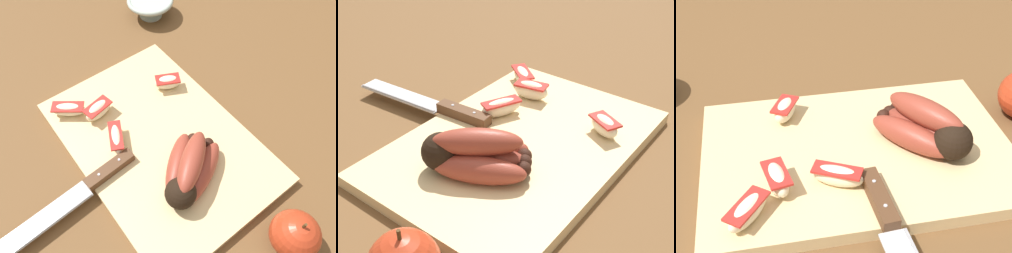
{
  "view_description": "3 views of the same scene",
  "coord_description": "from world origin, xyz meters",
  "views": [
    {
      "loc": [
        0.3,
        -0.19,
        0.58
      ],
      "look_at": [
        0.02,
        0.02,
        0.05
      ],
      "focal_mm": 35.29,
      "sensor_mm": 36.0,
      "label": 1
    },
    {
      "loc": [
        0.5,
        0.35,
        0.43
      ],
      "look_at": [
        0.01,
        -0.03,
        0.03
      ],
      "focal_mm": 49.47,
      "sensor_mm": 36.0,
      "label": 2
    },
    {
      "loc": [
        -0.11,
        -0.53,
        0.47
      ],
      "look_at": [
        -0.01,
        0.01,
        0.05
      ],
      "focal_mm": 51.39,
      "sensor_mm": 36.0,
      "label": 3
    }
  ],
  "objects": [
    {
      "name": "apple_wedge_extra",
      "position": [
        -0.03,
        -0.07,
        0.04
      ],
      "size": [
        0.07,
        0.05,
        0.03
      ],
      "color": "#F4E5C1",
      "rests_on": "cutting_board"
    },
    {
      "name": "ground_plane",
      "position": [
        0.0,
        0.0,
        0.0
      ],
      "size": [
        6.0,
        6.0,
        0.0
      ],
      "primitive_type": "plane",
      "color": "brown"
    },
    {
      "name": "chefs_knife",
      "position": [
        0.02,
        -0.16,
        0.03
      ],
      "size": [
        0.05,
        0.28,
        0.02
      ],
      "color": "silver",
      "rests_on": "cutting_board"
    },
    {
      "name": "banana_bunch",
      "position": [
        0.11,
        -0.01,
        0.05
      ],
      "size": [
        0.14,
        0.16,
        0.07
      ],
      "color": "black",
      "rests_on": "cutting_board"
    },
    {
      "name": "apple_wedge_near",
      "position": [
        -0.11,
        -0.06,
        0.04
      ],
      "size": [
        0.04,
        0.07,
        0.03
      ],
      "color": "#F4E5C1",
      "rests_on": "cutting_board"
    },
    {
      "name": "whole_apple",
      "position": [
        0.3,
        0.06,
        0.04
      ],
      "size": [
        0.08,
        0.08,
        0.09
      ],
      "color": "#AD3319",
      "rests_on": "ground_plane"
    },
    {
      "name": "ceramic_bowl",
      "position": [
        -0.33,
        0.23,
        0.03
      ],
      "size": [
        0.12,
        0.12,
        0.05
      ],
      "color": "#A8B7AD",
      "rests_on": "ground_plane"
    },
    {
      "name": "cutting_board",
      "position": [
        0.01,
        -0.0,
        0.01
      ],
      "size": [
        0.45,
        0.31,
        0.02
      ],
      "primitive_type": "cube",
      "color": "#DBBC84",
      "rests_on": "ground_plane"
    },
    {
      "name": "apple_wedge_far",
      "position": [
        -0.08,
        0.1,
        0.04
      ],
      "size": [
        0.05,
        0.06,
        0.03
      ],
      "color": "#F4E5C1",
      "rests_on": "cutting_board"
    },
    {
      "name": "apple_wedge_middle",
      "position": [
        -0.15,
        -0.11,
        0.04
      ],
      "size": [
        0.06,
        0.07,
        0.03
      ],
      "color": "#F4E5C1",
      "rests_on": "cutting_board"
    }
  ]
}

